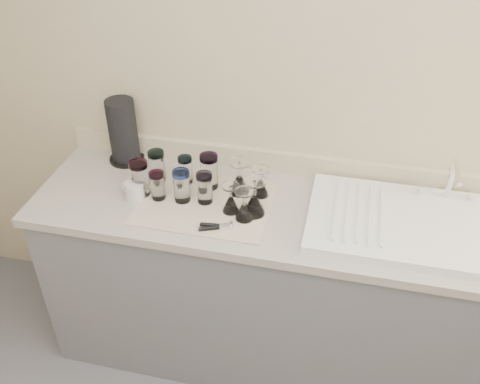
% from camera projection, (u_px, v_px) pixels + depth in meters
% --- Properties ---
extents(room_envelope, '(3.54, 3.50, 2.52)m').
position_uv_depth(room_envelope, '(166.00, 328.00, 0.89)').
color(room_envelope, '#59595E').
rests_on(room_envelope, ground).
extents(counter_unit, '(2.06, 0.62, 0.90)m').
position_uv_depth(counter_unit, '(271.00, 285.00, 2.48)').
color(counter_unit, slate).
rests_on(counter_unit, ground).
extents(sink_unit, '(0.82, 0.50, 0.22)m').
position_uv_depth(sink_unit, '(413.00, 224.00, 2.11)').
color(sink_unit, white).
rests_on(sink_unit, counter_unit).
extents(dish_towel, '(0.55, 0.42, 0.01)m').
position_uv_depth(dish_towel, '(205.00, 203.00, 2.25)').
color(dish_towel, silver).
rests_on(dish_towel, counter_unit).
extents(tumbler_teal, '(0.07, 0.07, 0.14)m').
position_uv_depth(tumbler_teal, '(157.00, 166.00, 2.34)').
color(tumbler_teal, white).
rests_on(tumbler_teal, dish_towel).
extents(tumbler_cyan, '(0.06, 0.06, 0.13)m').
position_uv_depth(tumbler_cyan, '(185.00, 170.00, 2.33)').
color(tumbler_cyan, white).
rests_on(tumbler_cyan, dish_towel).
extents(tumbler_purple, '(0.08, 0.08, 0.16)m').
position_uv_depth(tumbler_purple, '(209.00, 171.00, 2.29)').
color(tumbler_purple, white).
rests_on(tumbler_purple, dish_towel).
extents(tumbler_magenta, '(0.06, 0.06, 0.13)m').
position_uv_depth(tumbler_magenta, '(158.00, 185.00, 2.23)').
color(tumbler_magenta, white).
rests_on(tumbler_magenta, dish_towel).
extents(tumbler_blue, '(0.07, 0.07, 0.14)m').
position_uv_depth(tumbler_blue, '(182.00, 186.00, 2.22)').
color(tumbler_blue, white).
rests_on(tumbler_blue, dish_towel).
extents(tumbler_lavender, '(0.07, 0.07, 0.14)m').
position_uv_depth(tumbler_lavender, '(205.00, 188.00, 2.21)').
color(tumbler_lavender, white).
rests_on(tumbler_lavender, dish_towel).
extents(tumbler_extra, '(0.08, 0.08, 0.16)m').
position_uv_depth(tumbler_extra, '(140.00, 178.00, 2.25)').
color(tumbler_extra, white).
rests_on(tumbler_extra, dish_towel).
extents(goblet_back_left, '(0.09, 0.09, 0.16)m').
position_uv_depth(goblet_back_left, '(239.00, 182.00, 2.27)').
color(goblet_back_left, white).
rests_on(goblet_back_left, dish_towel).
extents(goblet_back_right, '(0.07, 0.07, 0.13)m').
position_uv_depth(goblet_back_right, '(260.00, 186.00, 2.26)').
color(goblet_back_right, white).
rests_on(goblet_back_right, dish_towel).
extents(goblet_front_left, '(0.07, 0.07, 0.13)m').
position_uv_depth(goblet_front_left, '(231.00, 202.00, 2.17)').
color(goblet_front_left, white).
rests_on(goblet_front_left, dish_towel).
extents(goblet_front_right, '(0.09, 0.09, 0.16)m').
position_uv_depth(goblet_front_right, '(254.00, 202.00, 2.15)').
color(goblet_front_right, white).
rests_on(goblet_front_right, dish_towel).
extents(goblet_extra, '(0.08, 0.08, 0.14)m').
position_uv_depth(goblet_extra, '(244.00, 209.00, 2.13)').
color(goblet_extra, white).
rests_on(goblet_extra, dish_towel).
extents(can_opener, '(0.13, 0.07, 0.02)m').
position_uv_depth(can_opener, '(216.00, 227.00, 2.10)').
color(can_opener, silver).
rests_on(can_opener, dish_towel).
extents(white_mug, '(0.12, 0.10, 0.08)m').
position_uv_depth(white_mug, '(134.00, 191.00, 2.25)').
color(white_mug, silver).
rests_on(white_mug, counter_unit).
extents(paper_towel_roll, '(0.16, 0.16, 0.31)m').
position_uv_depth(paper_towel_roll, '(123.00, 132.00, 2.44)').
color(paper_towel_roll, black).
rests_on(paper_towel_roll, counter_unit).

